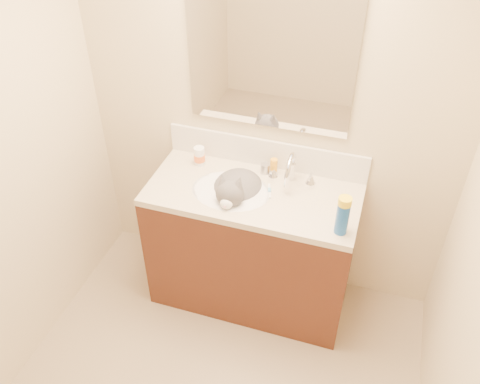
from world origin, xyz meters
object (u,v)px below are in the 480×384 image
Objects in this scene: silver_jar at (265,168)px; pill_bottle at (199,156)px; faucet at (291,171)px; amber_bottle at (274,167)px; cat at (237,192)px; basin at (231,200)px; vanity_cabinet at (252,249)px; spray_can at (342,219)px.

pill_bottle is at bearing -174.81° from silver_jar.
faucet is at bearing -19.07° from silver_jar.
cat is at bearing -130.56° from amber_bottle.
cat is at bearing 54.33° from basin.
pill_bottle is (-0.56, 0.02, -0.03)m from faucet.
spray_can is (0.52, -0.18, 0.54)m from vanity_cabinet.
spray_can is (0.45, -0.37, 0.04)m from amber_bottle.
amber_bottle is 0.59× the size of spray_can.
basin is 0.28m from silver_jar.
silver_jar reaches higher than basin.
cat reaches higher than vanity_cabinet.
silver_jar is at bearing 143.51° from spray_can.
vanity_cabinet is at bearing -142.71° from faucet.
cat is 0.34m from pill_bottle.
faucet reaches higher than silver_jar.
basin is 0.35m from pill_bottle.
basin is 0.67m from spray_can.
faucet is at bearing -2.15° from pill_bottle.
amber_bottle is (0.45, 0.04, -0.01)m from pill_bottle.
vanity_cabinet is at bearing -94.41° from silver_jar.
spray_can reaches higher than pill_bottle.
spray_can is (0.61, -0.18, 0.12)m from cat.
cat is (-0.10, 0.00, 0.42)m from vanity_cabinet.
amber_bottle is (0.16, 0.19, 0.08)m from cat.
silver_jar is 0.06m from amber_bottle.
vanity_cabinet is 11.37× the size of amber_bottle.
vanity_cabinet is 2.67× the size of basin.
cat is 2.36× the size of spray_can.
faucet reaches higher than cat.
faucet is 0.18m from silver_jar.
faucet reaches higher than spray_can.
basin reaches higher than vanity_cabinet.
spray_can is at bearing -17.86° from cat.
pill_bottle is 1.87× the size of silver_jar.
vanity_cabinet is 19.35× the size of silver_jar.
faucet is 0.66× the size of cat.
faucet is 2.42× the size of pill_bottle.
basin is 4.26× the size of amber_bottle.
spray_can is (0.64, -0.15, 0.16)m from basin.
pill_bottle is (-0.28, 0.16, 0.08)m from cat.
cat is (-0.28, -0.13, -0.11)m from faucet.
amber_bottle is at bearing 47.93° from cat.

